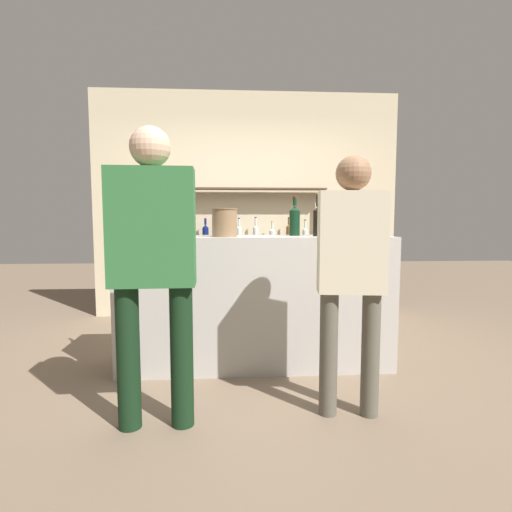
# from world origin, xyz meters

# --- Properties ---
(ground_plane) EXTENTS (16.00, 16.00, 0.00)m
(ground_plane) POSITION_xyz_m (0.00, 0.00, 0.00)
(ground_plane) COLOR #7A6651
(bar_counter) EXTENTS (2.21, 0.52, 1.09)m
(bar_counter) POSITION_xyz_m (0.00, 0.00, 0.54)
(bar_counter) COLOR #B7B2AD
(bar_counter) RESTS_ON ground_plane
(back_wall) EXTENTS (3.81, 0.12, 2.80)m
(back_wall) POSITION_xyz_m (0.00, 1.86, 1.40)
(back_wall) COLOR beige
(back_wall) RESTS_ON ground_plane
(back_shelf) EXTENTS (1.94, 0.18, 1.61)m
(back_shelf) POSITION_xyz_m (-0.01, 1.68, 1.06)
(back_shelf) COLOR #4C3828
(back_shelf) RESTS_ON ground_plane
(counter_bottle_0) EXTENTS (0.07, 0.07, 0.36)m
(counter_bottle_0) POSITION_xyz_m (-0.95, -0.14, 1.23)
(counter_bottle_0) COLOR black
(counter_bottle_0) RESTS_ON bar_counter
(counter_bottle_1) EXTENTS (0.09, 0.09, 0.33)m
(counter_bottle_1) POSITION_xyz_m (0.33, 0.08, 1.22)
(counter_bottle_1) COLOR black
(counter_bottle_1) RESTS_ON bar_counter
(counter_bottle_2) EXTENTS (0.07, 0.07, 0.35)m
(counter_bottle_2) POSITION_xyz_m (0.50, -0.04, 1.22)
(counter_bottle_2) COLOR black
(counter_bottle_2) RESTS_ON bar_counter
(wine_glass) EXTENTS (0.08, 0.08, 0.17)m
(wine_glass) POSITION_xyz_m (0.86, -0.13, 1.21)
(wine_glass) COLOR silver
(wine_glass) RESTS_ON bar_counter
(ice_bucket) EXTENTS (0.21, 0.21, 0.22)m
(ice_bucket) POSITION_xyz_m (-0.25, -0.08, 1.20)
(ice_bucket) COLOR #846647
(ice_bucket) RESTS_ON bar_counter
(cork_jar) EXTENTS (0.13, 0.13, 0.12)m
(cork_jar) POSITION_xyz_m (0.88, 0.12, 1.15)
(cork_jar) COLOR silver
(cork_jar) RESTS_ON bar_counter
(customer_left) EXTENTS (0.49, 0.23, 1.74)m
(customer_left) POSITION_xyz_m (-0.65, -0.95, 1.02)
(customer_left) COLOR black
(customer_left) RESTS_ON ground_plane
(customer_right) EXTENTS (0.42, 0.22, 1.60)m
(customer_right) POSITION_xyz_m (0.53, -0.88, 0.95)
(customer_right) COLOR #575347
(customer_right) RESTS_ON ground_plane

